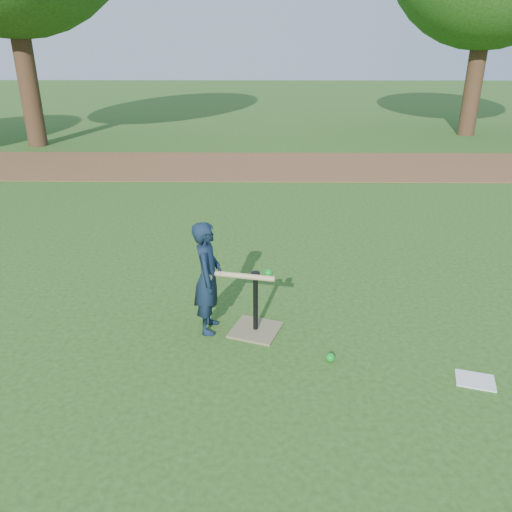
{
  "coord_description": "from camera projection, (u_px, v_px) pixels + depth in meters",
  "views": [
    {
      "loc": [
        0.22,
        -3.82,
        2.5
      ],
      "look_at": [
        0.16,
        0.6,
        0.65
      ],
      "focal_mm": 35.0,
      "sensor_mm": 36.0,
      "label": 1
    }
  ],
  "objects": [
    {
      "name": "dirt_strip",
      "position": [
        254.0,
        166.0,
        11.41
      ],
      "size": [
        24.0,
        3.0,
        0.01
      ],
      "primitive_type": "cube",
      "color": "brown",
      "rests_on": "ground"
    },
    {
      "name": "wiffle_ball_ground",
      "position": [
        330.0,
        357.0,
        4.29
      ],
      "size": [
        0.08,
        0.08,
        0.08
      ],
      "primitive_type": "sphere",
      "color": "#0D9625",
      "rests_on": "ground"
    },
    {
      "name": "child",
      "position": [
        208.0,
        278.0,
        4.59
      ],
      "size": [
        0.27,
        0.4,
        1.08
      ],
      "primitive_type": "imported",
      "rotation": [
        0.0,
        0.0,
        1.55
      ],
      "color": "#101F32",
      "rests_on": "ground"
    },
    {
      "name": "ground",
      "position": [
        238.0,
        348.0,
        4.49
      ],
      "size": [
        80.0,
        80.0,
        0.0
      ],
      "primitive_type": "plane",
      "color": "#285116",
      "rests_on": "ground"
    },
    {
      "name": "batting_tee",
      "position": [
        256.0,
        321.0,
        4.72
      ],
      "size": [
        0.55,
        0.55,
        0.61
      ],
      "color": "olive",
      "rests_on": "ground"
    },
    {
      "name": "swing_action",
      "position": [
        244.0,
        276.0,
        4.53
      ],
      "size": [
        0.63,
        0.18,
        0.08
      ],
      "color": "tan",
      "rests_on": "ground"
    },
    {
      "name": "clipboard",
      "position": [
        475.0,
        380.0,
        4.05
      ],
      "size": [
        0.35,
        0.31,
        0.01
      ],
      "primitive_type": "cube",
      "rotation": [
        0.0,
        0.0,
        -0.29
      ],
      "color": "white",
      "rests_on": "ground"
    }
  ]
}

